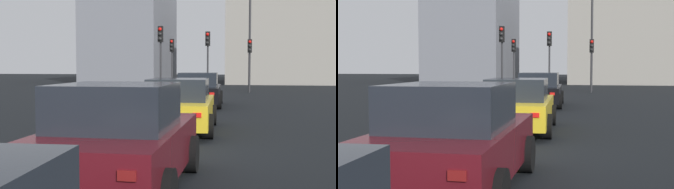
% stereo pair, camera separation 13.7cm
% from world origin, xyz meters
% --- Properties ---
extents(ground_plane, '(160.00, 160.00, 0.20)m').
position_xyz_m(ground_plane, '(0.00, 0.00, -0.10)').
color(ground_plane, black).
extents(car_black_lead, '(4.62, 2.19, 1.53)m').
position_xyz_m(car_black_lead, '(10.32, 0.12, 0.74)').
color(car_black_lead, black).
rests_on(car_black_lead, ground_plane).
extents(car_yellow_second, '(4.29, 2.09, 1.49)m').
position_xyz_m(car_yellow_second, '(2.52, -0.03, 0.72)').
color(car_yellow_second, gold).
rests_on(car_yellow_second, ground_plane).
extents(car_maroon_third, '(4.06, 2.09, 1.59)m').
position_xyz_m(car_maroon_third, '(-3.55, 0.05, 0.76)').
color(car_maroon_third, '#510F16').
rests_on(car_maroon_third, ground_plane).
extents(traffic_light_near_left, '(0.32, 0.30, 3.71)m').
position_xyz_m(traffic_light_near_left, '(21.31, 3.03, 2.68)').
color(traffic_light_near_left, '#2D2D30').
rests_on(traffic_light_near_left, ground_plane).
extents(traffic_light_near_right, '(0.32, 0.29, 3.61)m').
position_xyz_m(traffic_light_near_right, '(20.73, -2.37, 2.61)').
color(traffic_light_near_right, '#2D2D30').
rests_on(traffic_light_near_right, ground_plane).
extents(traffic_light_far_left, '(0.32, 0.29, 3.97)m').
position_xyz_m(traffic_light_far_left, '(18.22, 0.28, 2.86)').
color(traffic_light_far_left, '#2D2D30').
rests_on(traffic_light_far_left, ground_plane).
extents(traffic_light_far_right, '(0.32, 0.29, 4.06)m').
position_xyz_m(traffic_light_far_right, '(15.00, 2.72, 2.92)').
color(traffic_light_far_right, '#2D2D30').
rests_on(traffic_light_far_right, ground_plane).
extents(street_lamp_kerbside, '(0.56, 0.36, 6.97)m').
position_xyz_m(street_lamp_kerbside, '(22.71, -2.41, 4.13)').
color(street_lamp_kerbside, '#2D2D30').
rests_on(street_lamp_kerbside, ground_plane).
extents(building_facade_left, '(12.49, 11.34, 10.21)m').
position_xyz_m(building_facade_left, '(38.85, -6.00, 5.10)').
color(building_facade_left, gray).
rests_on(building_facade_left, ground_plane).
extents(building_facade_center, '(15.37, 7.57, 11.16)m').
position_xyz_m(building_facade_center, '(38.69, 10.00, 5.58)').
color(building_facade_center, slate).
rests_on(building_facade_center, ground_plane).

